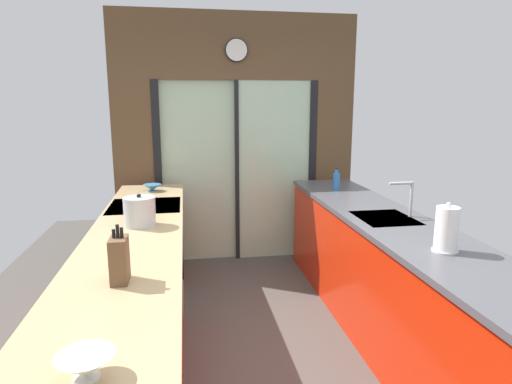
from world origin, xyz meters
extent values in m
cube|color=#4C4742|center=(0.00, 0.60, -0.01)|extent=(5.04, 7.60, 0.02)
cube|color=brown|center=(0.00, 2.40, 2.35)|extent=(2.64, 0.08, 0.70)
cube|color=#B2D1AD|center=(-0.42, 2.42, 1.00)|extent=(0.80, 0.02, 2.00)
cube|color=#B2D1AD|center=(0.42, 2.38, 1.00)|extent=(0.80, 0.02, 2.00)
cube|color=black|center=(-0.86, 2.40, 1.00)|extent=(0.08, 0.10, 2.00)
cube|color=black|center=(0.86, 2.40, 1.00)|extent=(0.08, 0.10, 2.00)
cube|color=black|center=(0.00, 2.40, 1.00)|extent=(0.04, 0.10, 2.00)
cube|color=brown|center=(-1.11, 2.40, 1.00)|extent=(0.42, 0.08, 2.00)
cube|color=brown|center=(1.11, 2.40, 1.00)|extent=(0.42, 0.08, 2.00)
cylinder|color=white|center=(0.00, 2.34, 2.30)|extent=(0.22, 0.03, 0.22)
torus|color=black|center=(0.00, 2.34, 2.30)|extent=(0.24, 0.02, 0.24)
cube|color=red|center=(-0.91, -0.33, 0.44)|extent=(0.58, 2.55, 0.88)
cube|color=red|center=(-0.91, 1.88, 0.44)|extent=(0.58, 0.65, 0.88)
cube|color=tan|center=(-0.91, 0.30, 0.90)|extent=(0.62, 3.80, 0.04)
cube|color=red|center=(0.91, 0.30, 0.44)|extent=(0.58, 3.80, 0.88)
cube|color=#4C4C51|center=(0.91, 0.30, 0.90)|extent=(0.62, 3.80, 0.04)
cube|color=#B7BABC|center=(0.89, 0.55, 0.90)|extent=(0.40, 0.48, 0.05)
cylinder|color=#B7BABC|center=(1.09, 0.55, 1.05)|extent=(0.02, 0.02, 0.27)
cylinder|color=#B7BABC|center=(1.00, 0.55, 1.18)|extent=(0.18, 0.02, 0.02)
cube|color=#B7BABC|center=(-0.91, 1.25, 0.44)|extent=(0.58, 0.60, 0.88)
cube|color=black|center=(-0.61, 1.25, 0.48)|extent=(0.01, 0.48, 0.28)
cube|color=black|center=(-0.91, 1.25, 0.91)|extent=(0.58, 0.60, 0.03)
cylinder|color=#B7BABC|center=(-0.61, 1.07, 0.80)|extent=(0.02, 0.04, 0.04)
cylinder|color=#B7BABC|center=(-0.61, 1.25, 0.80)|extent=(0.02, 0.04, 0.04)
cylinder|color=#B7BABC|center=(-0.61, 1.43, 0.80)|extent=(0.02, 0.04, 0.04)
cylinder|color=silver|center=(-0.89, -1.13, 0.92)|extent=(0.08, 0.08, 0.01)
cone|color=silver|center=(-0.89, -1.13, 0.96)|extent=(0.18, 0.18, 0.07)
cylinder|color=teal|center=(-0.89, 1.85, 0.92)|extent=(0.08, 0.08, 0.01)
cone|color=teal|center=(-0.89, 1.85, 0.96)|extent=(0.17, 0.17, 0.06)
cube|color=brown|center=(-0.89, -0.37, 1.03)|extent=(0.08, 0.14, 0.22)
cylinder|color=black|center=(-0.91, -0.37, 1.16)|extent=(0.02, 0.02, 0.05)
cylinder|color=black|center=(-0.89, -0.37, 1.17)|extent=(0.02, 0.02, 0.07)
cylinder|color=black|center=(-0.87, -0.37, 1.16)|extent=(0.02, 0.02, 0.06)
cylinder|color=#B7BABC|center=(-0.89, 0.62, 1.02)|extent=(0.22, 0.22, 0.19)
cylinder|color=#B7BABC|center=(-0.89, 0.62, 1.12)|extent=(0.22, 0.22, 0.01)
sphere|color=black|center=(-0.89, 0.62, 1.13)|extent=(0.03, 0.03, 0.03)
cylinder|color=#286BB7|center=(0.89, 1.63, 1.00)|extent=(0.06, 0.06, 0.17)
cylinder|color=#286BB7|center=(0.89, 1.63, 1.11)|extent=(0.03, 0.03, 0.04)
cylinder|color=black|center=(0.89, 1.63, 1.13)|extent=(0.03, 0.03, 0.01)
cylinder|color=#B7BABC|center=(0.89, -0.22, 0.93)|extent=(0.15, 0.15, 0.01)
cylinder|color=white|center=(0.89, -0.22, 1.06)|extent=(0.13, 0.13, 0.25)
sphere|color=#B7BABC|center=(0.89, -0.22, 1.20)|extent=(0.03, 0.03, 0.03)
camera|label=1|loc=(-0.57, -2.41, 1.76)|focal=30.75mm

